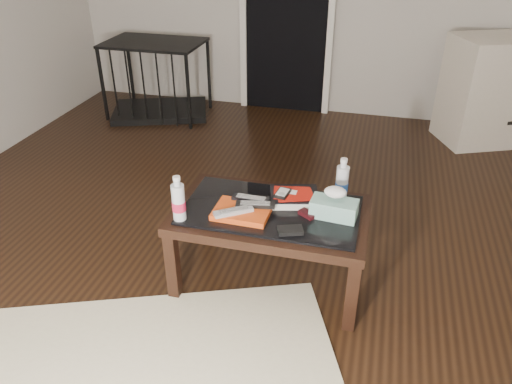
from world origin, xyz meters
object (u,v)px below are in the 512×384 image
water_bottle_right (342,179)px  textbook (294,197)px  water_bottle_left (178,198)px  tissue_box (334,208)px  coffee_table (271,219)px  pet_crate (158,91)px

water_bottle_right → textbook: bearing=-160.4°
water_bottle_left → tissue_box: size_ratio=1.03×
tissue_box → coffee_table: bearing=-172.3°
pet_crate → textbook: bearing=-70.2°
water_bottle_left → textbook: bearing=30.8°
coffee_table → pet_crate: size_ratio=0.95×
coffee_table → textbook: size_ratio=4.00×
coffee_table → tissue_box: (0.32, 0.01, 0.11)m
textbook → coffee_table: bearing=-146.7°
textbook → water_bottle_left: water_bottle_left is taller
pet_crate → textbook: pet_crate is taller
textbook → tissue_box: tissue_box is taller
water_bottle_right → tissue_box: (-0.02, -0.18, -0.07)m
coffee_table → water_bottle_left: size_ratio=4.20×
pet_crate → tissue_box: bearing=-68.1°
tissue_box → textbook: bearing=161.6°
pet_crate → water_bottle_right: (1.97, -2.00, 0.35)m
textbook → water_bottle_right: water_bottle_right is taller
water_bottle_right → coffee_table: bearing=-149.9°
pet_crate → tissue_box: pet_crate is taller
textbook → water_bottle_left: 0.61m
tissue_box → water_bottle_right: bearing=90.1°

